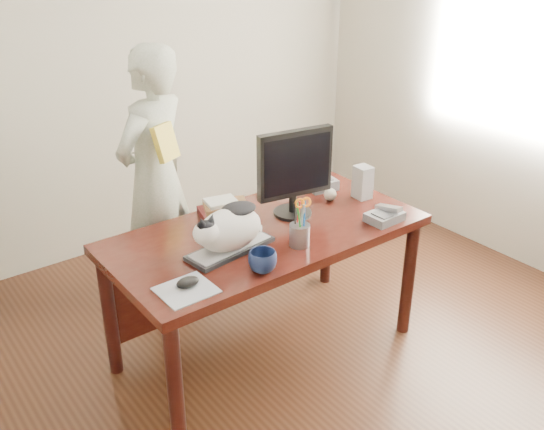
{
  "coord_description": "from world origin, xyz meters",
  "views": [
    {
      "loc": [
        -1.62,
        -1.58,
        2.15
      ],
      "look_at": [
        0.0,
        0.55,
        0.85
      ],
      "focal_mm": 40.0,
      "sensor_mm": 36.0,
      "label": 1
    }
  ],
  "objects_px": {
    "desk": "(257,249)",
    "book_stack": "(224,209)",
    "pen_cup": "(300,232)",
    "cat": "(228,228)",
    "mouse": "(188,282)",
    "person": "(155,178)",
    "phone": "(385,216)",
    "monitor": "(295,169)",
    "calculator": "(318,182)",
    "keyboard": "(230,248)",
    "coffee_mug": "(263,261)",
    "speaker": "(363,182)",
    "baseball": "(330,194)"
  },
  "relations": [
    {
      "from": "keyboard",
      "to": "mouse",
      "type": "distance_m",
      "value": 0.36
    },
    {
      "from": "phone",
      "to": "book_stack",
      "type": "bearing_deg",
      "value": 137.26
    },
    {
      "from": "coffee_mug",
      "to": "desk",
      "type": "bearing_deg",
      "value": 57.17
    },
    {
      "from": "monitor",
      "to": "mouse",
      "type": "height_order",
      "value": "monitor"
    },
    {
      "from": "phone",
      "to": "speaker",
      "type": "relative_size",
      "value": 1.01
    },
    {
      "from": "cat",
      "to": "mouse",
      "type": "height_order",
      "value": "cat"
    },
    {
      "from": "calculator",
      "to": "book_stack",
      "type": "bearing_deg",
      "value": -169.62
    },
    {
      "from": "desk",
      "to": "calculator",
      "type": "height_order",
      "value": "calculator"
    },
    {
      "from": "baseball",
      "to": "mouse",
      "type": "bearing_deg",
      "value": -164.51
    },
    {
      "from": "keyboard",
      "to": "person",
      "type": "height_order",
      "value": "person"
    },
    {
      "from": "monitor",
      "to": "mouse",
      "type": "distance_m",
      "value": 0.88
    },
    {
      "from": "phone",
      "to": "calculator",
      "type": "xyz_separation_m",
      "value": [
        0.02,
        0.55,
        0.0
      ]
    },
    {
      "from": "mouse",
      "to": "coffee_mug",
      "type": "relative_size",
      "value": 0.83
    },
    {
      "from": "phone",
      "to": "baseball",
      "type": "height_order",
      "value": "phone"
    },
    {
      "from": "desk",
      "to": "book_stack",
      "type": "relative_size",
      "value": 5.57
    },
    {
      "from": "pen_cup",
      "to": "mouse",
      "type": "relative_size",
      "value": 2.38
    },
    {
      "from": "calculator",
      "to": "pen_cup",
      "type": "bearing_deg",
      "value": -127.57
    },
    {
      "from": "coffee_mug",
      "to": "baseball",
      "type": "distance_m",
      "value": 0.85
    },
    {
      "from": "keyboard",
      "to": "phone",
      "type": "xyz_separation_m",
      "value": [
        0.82,
        -0.22,
        0.02
      ]
    },
    {
      "from": "monitor",
      "to": "phone",
      "type": "xyz_separation_m",
      "value": [
        0.33,
        -0.33,
        -0.24
      ]
    },
    {
      "from": "desk",
      "to": "calculator",
      "type": "relative_size",
      "value": 6.57
    },
    {
      "from": "keyboard",
      "to": "coffee_mug",
      "type": "distance_m",
      "value": 0.25
    },
    {
      "from": "pen_cup",
      "to": "calculator",
      "type": "height_order",
      "value": "pen_cup"
    },
    {
      "from": "person",
      "to": "baseball",
      "type": "bearing_deg",
      "value": 104.39
    },
    {
      "from": "keyboard",
      "to": "mouse",
      "type": "bearing_deg",
      "value": -161.54
    },
    {
      "from": "desk",
      "to": "pen_cup",
      "type": "height_order",
      "value": "pen_cup"
    },
    {
      "from": "monitor",
      "to": "speaker",
      "type": "bearing_deg",
      "value": 2.8
    },
    {
      "from": "desk",
      "to": "speaker",
      "type": "height_order",
      "value": "speaker"
    },
    {
      "from": "keyboard",
      "to": "pen_cup",
      "type": "bearing_deg",
      "value": -35.33
    },
    {
      "from": "speaker",
      "to": "book_stack",
      "type": "relative_size",
      "value": 0.65
    },
    {
      "from": "keyboard",
      "to": "book_stack",
      "type": "relative_size",
      "value": 1.57
    },
    {
      "from": "cat",
      "to": "calculator",
      "type": "relative_size",
      "value": 1.74
    },
    {
      "from": "book_stack",
      "to": "calculator",
      "type": "xyz_separation_m",
      "value": [
        0.65,
        -0.0,
        -0.01
      ]
    },
    {
      "from": "coffee_mug",
      "to": "speaker",
      "type": "distance_m",
      "value": 0.97
    },
    {
      "from": "desk",
      "to": "person",
      "type": "xyz_separation_m",
      "value": [
        -0.16,
        0.81,
        0.18
      ]
    },
    {
      "from": "coffee_mug",
      "to": "speaker",
      "type": "bearing_deg",
      "value": 18.44
    },
    {
      "from": "cat",
      "to": "monitor",
      "type": "xyz_separation_m",
      "value": [
        0.5,
        0.12,
        0.14
      ]
    },
    {
      "from": "mouse",
      "to": "calculator",
      "type": "xyz_separation_m",
      "value": [
        1.16,
        0.49,
        0.01
      ]
    },
    {
      "from": "desk",
      "to": "monitor",
      "type": "xyz_separation_m",
      "value": [
        0.22,
        -0.04,
        0.41
      ]
    },
    {
      "from": "desk",
      "to": "keyboard",
      "type": "height_order",
      "value": "keyboard"
    },
    {
      "from": "person",
      "to": "phone",
      "type": "bearing_deg",
      "value": 96.48
    },
    {
      "from": "cat",
      "to": "phone",
      "type": "relative_size",
      "value": 2.26
    },
    {
      "from": "desk",
      "to": "person",
      "type": "relative_size",
      "value": 1.02
    },
    {
      "from": "cat",
      "to": "phone",
      "type": "distance_m",
      "value": 0.86
    },
    {
      "from": "desk",
      "to": "phone",
      "type": "xyz_separation_m",
      "value": [
        0.55,
        -0.37,
        0.18
      ]
    },
    {
      "from": "person",
      "to": "cat",
      "type": "bearing_deg",
      "value": 58.35
    },
    {
      "from": "mouse",
      "to": "coffee_mug",
      "type": "xyz_separation_m",
      "value": [
        0.33,
        -0.09,
        0.03
      ]
    },
    {
      "from": "phone",
      "to": "speaker",
      "type": "height_order",
      "value": "speaker"
    },
    {
      "from": "cat",
      "to": "mouse",
      "type": "relative_size",
      "value": 4.04
    },
    {
      "from": "desk",
      "to": "cat",
      "type": "height_order",
      "value": "cat"
    }
  ]
}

